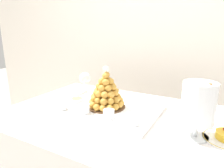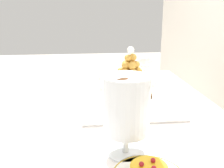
{
  "view_description": "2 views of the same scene",
  "coord_description": "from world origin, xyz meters",
  "views": [
    {
      "loc": [
        0.46,
        -0.94,
        1.24
      ],
      "look_at": [
        -0.05,
        -0.02,
        0.96
      ],
      "focal_mm": 32.13,
      "sensor_mm": 36.0,
      "label": 1
    },
    {
      "loc": [
        1.11,
        -0.18,
        1.22
      ],
      "look_at": [
        -0.02,
        -0.05,
        0.89
      ],
      "focal_mm": 41.24,
      "sensor_mm": 36.0,
      "label": 2
    }
  ],
  "objects": [
    {
      "name": "macaron_goblet",
      "position": [
        0.4,
        -0.06,
        0.94
      ],
      "size": [
        0.14,
        0.14,
        0.26
      ],
      "color": "white",
      "rests_on": "buffet_table"
    },
    {
      "name": "backdrop_wall",
      "position": [
        0.0,
        0.96,
        1.25
      ],
      "size": [
        4.8,
        0.1,
        2.5
      ],
      "primitive_type": "cube",
      "color": "silver",
      "rests_on": "ground_plane"
    },
    {
      "name": "wine_glass",
      "position": [
        -0.38,
        0.19,
        0.91
      ],
      "size": [
        0.08,
        0.08,
        0.17
      ],
      "color": "silver",
      "rests_on": "buffet_table"
    },
    {
      "name": "dessert_cup_centre",
      "position": [
        -0.03,
        -0.09,
        0.81
      ],
      "size": [
        0.06,
        0.06,
        0.05
      ],
      "color": "silver",
      "rests_on": "serving_tray"
    },
    {
      "name": "serving_tray",
      "position": [
        -0.11,
        0.02,
        0.78
      ],
      "size": [
        0.62,
        0.44,
        0.02
      ],
      "color": "white",
      "rests_on": "buffet_table"
    },
    {
      "name": "croquembouche",
      "position": [
        -0.13,
        0.05,
        0.88
      ],
      "size": [
        0.23,
        0.23,
        0.26
      ],
      "color": "#4C331E",
      "rests_on": "serving_tray"
    },
    {
      "name": "creme_brulee_ramekin",
      "position": [
        -0.35,
        0.05,
        0.8
      ],
      "size": [
        0.09,
        0.09,
        0.02
      ],
      "color": "white",
      "rests_on": "serving_tray"
    },
    {
      "name": "dessert_cup_mid_left",
      "position": [
        -0.19,
        -0.09,
        0.81
      ],
      "size": [
        0.06,
        0.06,
        0.05
      ],
      "color": "silver",
      "rests_on": "serving_tray"
    },
    {
      "name": "dessert_cup_left",
      "position": [
        -0.33,
        -0.1,
        0.81
      ],
      "size": [
        0.05,
        0.05,
        0.06
      ],
      "color": "silver",
      "rests_on": "serving_tray"
    },
    {
      "name": "dessert_cup_mid_right",
      "position": [
        0.11,
        -0.09,
        0.81
      ],
      "size": [
        0.05,
        0.05,
        0.06
      ],
      "color": "silver",
      "rests_on": "serving_tray"
    },
    {
      "name": "buffet_table",
      "position": [
        0.0,
        0.0,
        0.66
      ],
      "size": [
        1.36,
        0.89,
        0.78
      ],
      "color": "brown",
      "rests_on": "ground_plane"
    }
  ]
}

